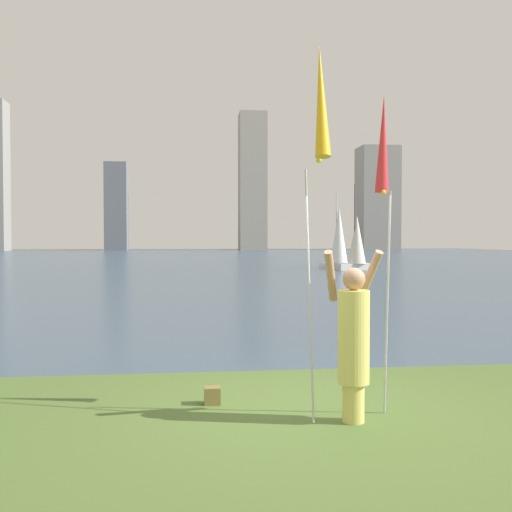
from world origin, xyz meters
name	(u,v)px	position (x,y,z in m)	size (l,w,h in m)	color
ground	(201,261)	(0.00, 50.95, -0.06)	(120.00, 138.00, 0.12)	#4C662D
person	(353,337)	(0.40, -0.48, 0.93)	(0.69, 0.51, 1.89)	#D8CC66
kite_flag_left	(320,110)	(-0.05, -0.80, 3.32)	(0.16, 0.96, 4.01)	#B2B2B7
kite_flag_right	(383,152)	(0.85, -0.10, 3.02)	(0.16, 0.39, 3.68)	#B2B2B7
bag	(212,395)	(-1.11, 0.40, 0.10)	(0.19, 0.17, 0.21)	olive
sailboat_0	(339,238)	(9.29, 33.90, 2.12)	(2.52, 1.43, 5.43)	white
sailboat_3	(357,243)	(9.61, 30.57, 1.75)	(2.46, 1.40, 5.61)	silver
skyline_tower_1	(116,207)	(-14.40, 104.76, 8.12)	(4.07, 4.28, 16.24)	slate
skyline_tower_2	(252,182)	(11.02, 104.44, 12.97)	(5.09, 5.25, 25.94)	gray
skyline_tower_3	(377,198)	(36.33, 106.71, 10.18)	(7.53, 6.60, 20.36)	gray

